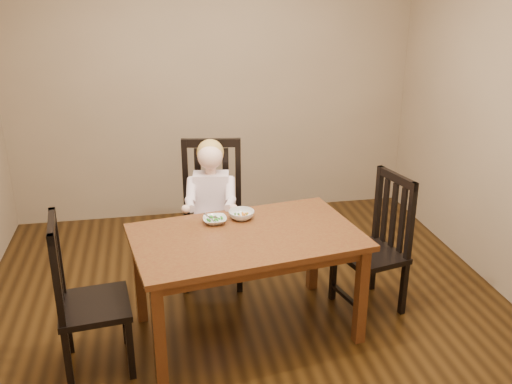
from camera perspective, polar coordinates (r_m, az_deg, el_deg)
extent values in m
cube|color=#3B240C|center=(4.32, -0.73, -12.03)|extent=(4.00, 4.00, 0.01)
cube|color=#90785B|center=(5.69, -4.33, 10.78)|extent=(4.00, 0.01, 2.70)
cube|color=#90785B|center=(1.96, 9.35, -10.20)|extent=(4.00, 0.01, 2.70)
cube|color=#502112|center=(3.79, -0.96, -4.53)|extent=(1.61, 1.12, 0.04)
cube|color=#502112|center=(3.81, -0.96, -5.34)|extent=(1.48, 0.98, 0.08)
cube|color=#502112|center=(3.52, -9.66, -14.09)|extent=(0.08, 0.08, 0.71)
cube|color=#502112|center=(3.91, 10.46, -10.20)|extent=(0.08, 0.08, 0.71)
cube|color=#502112|center=(4.15, -11.60, -8.31)|extent=(0.08, 0.08, 0.71)
cube|color=#502112|center=(4.49, 5.72, -5.59)|extent=(0.08, 0.08, 0.71)
cube|color=black|center=(4.56, -4.40, -3.37)|extent=(0.56, 0.54, 0.04)
cube|color=black|center=(4.84, -1.71, -5.07)|extent=(0.05, 0.05, 0.46)
cube|color=black|center=(4.86, -6.75, -5.12)|extent=(0.05, 0.05, 0.46)
cube|color=black|center=(4.48, -1.66, -7.33)|extent=(0.05, 0.05, 0.46)
cube|color=black|center=(4.50, -7.12, -7.38)|extent=(0.05, 0.05, 0.46)
cube|color=black|center=(4.61, -1.79, 1.56)|extent=(0.05, 0.05, 0.64)
cube|color=black|center=(4.63, -7.06, 1.48)|extent=(0.05, 0.05, 0.64)
cube|color=black|center=(4.53, -4.53, 4.93)|extent=(0.47, 0.11, 0.07)
cube|color=black|center=(4.62, -3.04, 1.15)|extent=(0.05, 0.03, 0.55)
cube|color=black|center=(4.63, -4.42, 1.13)|extent=(0.05, 0.03, 0.55)
cube|color=black|center=(4.63, -5.80, 1.11)|extent=(0.05, 0.03, 0.55)
cube|color=black|center=(3.73, -15.86, -10.90)|extent=(0.48, 0.49, 0.04)
cube|color=black|center=(4.02, -18.30, -12.52)|extent=(0.05, 0.05, 0.42)
cube|color=black|center=(3.70, -18.28, -15.74)|extent=(0.05, 0.05, 0.42)
cube|color=black|center=(4.02, -13.00, -11.96)|extent=(0.05, 0.05, 0.42)
cube|color=black|center=(3.70, -12.44, -15.13)|extent=(0.05, 0.05, 0.42)
cube|color=black|center=(3.76, -19.23, -5.64)|extent=(0.05, 0.05, 0.58)
cube|color=black|center=(3.42, -19.31, -8.44)|extent=(0.05, 0.05, 0.58)
cube|color=black|center=(3.48, -19.78, -3.20)|extent=(0.09, 0.43, 0.06)
cube|color=black|center=(3.69, -19.19, -6.68)|extent=(0.03, 0.05, 0.50)
cube|color=black|center=(3.60, -19.21, -7.40)|extent=(0.03, 0.05, 0.50)
cube|color=black|center=(3.51, -19.23, -8.17)|extent=(0.03, 0.05, 0.50)
cube|color=black|center=(4.28, 11.31, -6.13)|extent=(0.52, 0.53, 0.04)
cube|color=black|center=(4.35, 14.54, -9.32)|extent=(0.05, 0.05, 0.41)
cube|color=black|center=(4.62, 11.61, -7.21)|extent=(0.05, 0.05, 0.41)
cube|color=black|center=(4.16, 10.52, -10.51)|extent=(0.05, 0.05, 0.41)
cube|color=black|center=(4.43, 7.72, -8.21)|extent=(0.05, 0.05, 0.41)
cube|color=black|center=(4.12, 15.21, -2.86)|extent=(0.05, 0.05, 0.58)
cube|color=black|center=(4.39, 12.11, -1.04)|extent=(0.05, 0.05, 0.58)
cube|color=black|center=(4.16, 13.91, 1.35)|extent=(0.13, 0.42, 0.06)
cube|color=black|center=(4.19, 14.40, -2.79)|extent=(0.03, 0.05, 0.50)
cube|color=black|center=(4.26, 13.58, -2.29)|extent=(0.03, 0.05, 0.50)
cube|color=black|center=(4.34, 12.78, -1.82)|extent=(0.03, 0.05, 0.50)
imported|color=white|center=(3.95, -4.14, -2.83)|extent=(0.17, 0.17, 0.04)
imported|color=white|center=(4.01, -1.47, -2.29)|extent=(0.19, 0.19, 0.06)
cube|color=silver|center=(3.91, -4.64, -2.61)|extent=(0.09, 0.11, 0.05)
cube|color=silver|center=(3.92, -4.63, -2.83)|extent=(0.05, 0.05, 0.01)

